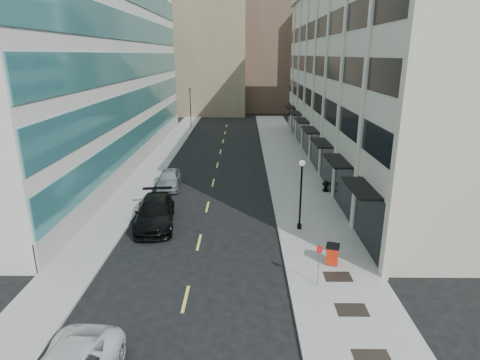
{
  "coord_description": "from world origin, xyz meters",
  "views": [
    {
      "loc": [
        2.73,
        -14.39,
        11.08
      ],
      "look_at": [
        2.5,
        11.44,
        2.95
      ],
      "focal_mm": 30.0,
      "sensor_mm": 36.0,
      "label": 1
    }
  ],
  "objects_px": {
    "traffic_signal": "(190,91)",
    "lamppost": "(301,188)",
    "car_silver_sedan": "(169,179)",
    "trash_bin": "(332,254)",
    "car_black_pickup": "(155,212)",
    "urn_planter": "(326,185)",
    "sign_post": "(319,258)"
  },
  "relations": [
    {
      "from": "lamppost",
      "to": "urn_planter",
      "type": "distance_m",
      "value": 8.51
    },
    {
      "from": "lamppost",
      "to": "sign_post",
      "type": "distance_m",
      "value": 6.89
    },
    {
      "from": "car_black_pickup",
      "to": "lamppost",
      "type": "bearing_deg",
      "value": -13.09
    },
    {
      "from": "trash_bin",
      "to": "sign_post",
      "type": "height_order",
      "value": "sign_post"
    },
    {
      "from": "traffic_signal",
      "to": "car_silver_sedan",
      "type": "distance_m",
      "value": 29.89
    },
    {
      "from": "car_silver_sedan",
      "to": "lamppost",
      "type": "distance_m",
      "value": 13.57
    },
    {
      "from": "car_black_pickup",
      "to": "sign_post",
      "type": "height_order",
      "value": "sign_post"
    },
    {
      "from": "car_silver_sedan",
      "to": "traffic_signal",
      "type": "bearing_deg",
      "value": 89.23
    },
    {
      "from": "car_silver_sedan",
      "to": "trash_bin",
      "type": "distance_m",
      "value": 17.53
    },
    {
      "from": "car_black_pickup",
      "to": "urn_planter",
      "type": "height_order",
      "value": "car_black_pickup"
    },
    {
      "from": "traffic_signal",
      "to": "sign_post",
      "type": "bearing_deg",
      "value": -75.19
    },
    {
      "from": "trash_bin",
      "to": "sign_post",
      "type": "xyz_separation_m",
      "value": [
        -1.16,
        -2.14,
        0.89
      ]
    },
    {
      "from": "car_black_pickup",
      "to": "car_silver_sedan",
      "type": "bearing_deg",
      "value": 85.57
    },
    {
      "from": "traffic_signal",
      "to": "urn_planter",
      "type": "bearing_deg",
      "value": -63.8
    },
    {
      "from": "car_silver_sedan",
      "to": "sign_post",
      "type": "relative_size",
      "value": 2.0
    },
    {
      "from": "traffic_signal",
      "to": "car_black_pickup",
      "type": "relative_size",
      "value": 1.14
    },
    {
      "from": "trash_bin",
      "to": "car_silver_sedan",
      "type": "bearing_deg",
      "value": 146.86
    },
    {
      "from": "traffic_signal",
      "to": "urn_planter",
      "type": "xyz_separation_m",
      "value": [
        15.1,
        -30.69,
        -5.04
      ]
    },
    {
      "from": "traffic_signal",
      "to": "trash_bin",
      "type": "relative_size",
      "value": 6.12
    },
    {
      "from": "car_black_pickup",
      "to": "car_silver_sedan",
      "type": "height_order",
      "value": "car_black_pickup"
    },
    {
      "from": "lamppost",
      "to": "urn_planter",
      "type": "relative_size",
      "value": 5.5
    },
    {
      "from": "car_silver_sedan",
      "to": "sign_post",
      "type": "distance_m",
      "value": 18.59
    },
    {
      "from": "car_black_pickup",
      "to": "urn_planter",
      "type": "xyz_separation_m",
      "value": [
        12.83,
        6.66,
        -0.21
      ]
    },
    {
      "from": "traffic_signal",
      "to": "lamppost",
      "type": "height_order",
      "value": "traffic_signal"
    },
    {
      "from": "traffic_signal",
      "to": "lamppost",
      "type": "xyz_separation_m",
      "value": [
        11.9,
        -38.24,
        -2.77
      ]
    },
    {
      "from": "traffic_signal",
      "to": "sign_post",
      "type": "distance_m",
      "value": 46.73
    },
    {
      "from": "traffic_signal",
      "to": "trash_bin",
      "type": "bearing_deg",
      "value": -73.05
    },
    {
      "from": "lamppost",
      "to": "sign_post",
      "type": "bearing_deg",
      "value": -90.0
    },
    {
      "from": "car_black_pickup",
      "to": "car_silver_sedan",
      "type": "xyz_separation_m",
      "value": [
        -0.46,
        7.92,
        -0.1
      ]
    },
    {
      "from": "lamppost",
      "to": "trash_bin",
      "type": "bearing_deg",
      "value": -75.89
    },
    {
      "from": "car_silver_sedan",
      "to": "trash_bin",
      "type": "height_order",
      "value": "car_silver_sedan"
    },
    {
      "from": "car_black_pickup",
      "to": "sign_post",
      "type": "distance_m",
      "value": 12.33
    }
  ]
}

